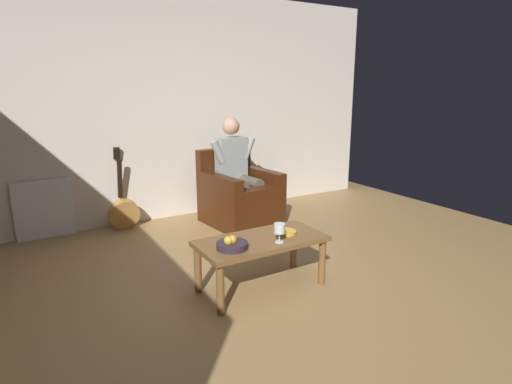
{
  "coord_description": "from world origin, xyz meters",
  "views": [
    {
      "loc": [
        1.62,
        2.32,
        1.63
      ],
      "look_at": [
        -0.43,
        -1.14,
        0.61
      ],
      "focal_mm": 29.43,
      "sensor_mm": 36.0,
      "label": 1
    }
  ],
  "objects_px": {
    "wine_glass_near": "(279,229)",
    "fruit_bowl": "(232,244)",
    "coffee_table": "(261,246)",
    "decorative_dish": "(286,232)",
    "person_seated": "(237,168)",
    "guitar": "(124,211)",
    "armchair": "(239,198)"
  },
  "relations": [
    {
      "from": "armchair",
      "to": "decorative_dish",
      "type": "bearing_deg",
      "value": 69.08
    },
    {
      "from": "wine_glass_near",
      "to": "person_seated",
      "type": "bearing_deg",
      "value": -107.97
    },
    {
      "from": "person_seated",
      "to": "coffee_table",
      "type": "xyz_separation_m",
      "value": [
        0.66,
        1.64,
        -0.31
      ]
    },
    {
      "from": "armchair",
      "to": "decorative_dish",
      "type": "distance_m",
      "value": 1.67
    },
    {
      "from": "fruit_bowl",
      "to": "decorative_dish",
      "type": "relative_size",
      "value": 1.33
    },
    {
      "from": "fruit_bowl",
      "to": "armchair",
      "type": "bearing_deg",
      "value": -119.88
    },
    {
      "from": "coffee_table",
      "to": "wine_glass_near",
      "type": "xyz_separation_m",
      "value": [
        -0.08,
        0.14,
        0.17
      ]
    },
    {
      "from": "person_seated",
      "to": "wine_glass_near",
      "type": "bearing_deg",
      "value": 65.83
    },
    {
      "from": "armchair",
      "to": "fruit_bowl",
      "type": "height_order",
      "value": "armchair"
    },
    {
      "from": "wine_glass_near",
      "to": "decorative_dish",
      "type": "bearing_deg",
      "value": -137.38
    },
    {
      "from": "wine_glass_near",
      "to": "decorative_dish",
      "type": "xyz_separation_m",
      "value": [
        -0.16,
        -0.15,
        -0.1
      ]
    },
    {
      "from": "person_seated",
      "to": "decorative_dish",
      "type": "relative_size",
      "value": 7.02
    },
    {
      "from": "armchair",
      "to": "guitar",
      "type": "height_order",
      "value": "guitar"
    },
    {
      "from": "wine_glass_near",
      "to": "fruit_bowl",
      "type": "xyz_separation_m",
      "value": [
        0.38,
        -0.07,
        -0.07
      ]
    },
    {
      "from": "decorative_dish",
      "to": "fruit_bowl",
      "type": "bearing_deg",
      "value": 7.83
    },
    {
      "from": "decorative_dish",
      "to": "wine_glass_near",
      "type": "bearing_deg",
      "value": 42.62
    },
    {
      "from": "guitar",
      "to": "fruit_bowl",
      "type": "height_order",
      "value": "guitar"
    },
    {
      "from": "fruit_bowl",
      "to": "coffee_table",
      "type": "bearing_deg",
      "value": -166.82
    },
    {
      "from": "armchair",
      "to": "fruit_bowl",
      "type": "relative_size",
      "value": 3.81
    },
    {
      "from": "guitar",
      "to": "wine_glass_near",
      "type": "relative_size",
      "value": 6.12
    },
    {
      "from": "armchair",
      "to": "guitar",
      "type": "relative_size",
      "value": 0.96
    },
    {
      "from": "armchair",
      "to": "person_seated",
      "type": "height_order",
      "value": "person_seated"
    },
    {
      "from": "person_seated",
      "to": "decorative_dish",
      "type": "bearing_deg",
      "value": 69.47
    },
    {
      "from": "fruit_bowl",
      "to": "decorative_dish",
      "type": "height_order",
      "value": "fruit_bowl"
    },
    {
      "from": "armchair",
      "to": "guitar",
      "type": "xyz_separation_m",
      "value": [
        1.26,
        -0.5,
        -0.1
      ]
    },
    {
      "from": "person_seated",
      "to": "armchair",
      "type": "bearing_deg",
      "value": 90.0
    },
    {
      "from": "coffee_table",
      "to": "wine_glass_near",
      "type": "height_order",
      "value": "wine_glass_near"
    },
    {
      "from": "coffee_table",
      "to": "decorative_dish",
      "type": "distance_m",
      "value": 0.25
    },
    {
      "from": "armchair",
      "to": "wine_glass_near",
      "type": "height_order",
      "value": "armchair"
    },
    {
      "from": "guitar",
      "to": "wine_glass_near",
      "type": "distance_m",
      "value": 2.38
    },
    {
      "from": "guitar",
      "to": "decorative_dish",
      "type": "xyz_separation_m",
      "value": [
        -0.84,
        2.11,
        0.23
      ]
    },
    {
      "from": "guitar",
      "to": "fruit_bowl",
      "type": "xyz_separation_m",
      "value": [
        -0.3,
        2.18,
        0.25
      ]
    }
  ]
}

